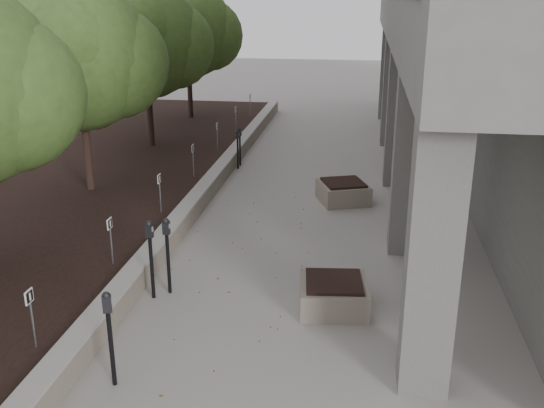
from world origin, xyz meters
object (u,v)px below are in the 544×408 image
Objects in this scene: parking_meter_4 at (240,147)px; crabapple_tree_4 at (147,65)px; parking_meter_2 at (151,260)px; crabapple_tree_3 at (81,88)px; parking_meter_3 at (168,256)px; planter_front at (334,294)px; planter_back at (343,191)px; parking_meter_5 at (238,150)px; crabapple_tree_5 at (188,51)px; parking_meter_1 at (111,339)px.

crabapple_tree_4 is at bearing 176.00° from parking_meter_4.
parking_meter_2 is 1.22× the size of parking_meter_4.
crabapple_tree_4 is (0.00, 5.00, 0.00)m from crabapple_tree_3.
parking_meter_3 is (0.24, 0.24, -0.01)m from parking_meter_2.
crabapple_tree_3 is 4.51× the size of planter_front.
crabapple_tree_3 is 4.41× the size of planter_back.
planter_back is (3.32, 6.11, -0.49)m from parking_meter_2.
parking_meter_5 is (0.00, -0.37, -0.01)m from parking_meter_4.
parking_meter_5 is (3.25, -6.11, -2.49)m from crabapple_tree_5.
planter_front is at bearing -65.49° from crabapple_tree_5.
parking_meter_5 is at bearing -61.98° from crabapple_tree_5.
parking_meter_1 is at bearing -137.75° from planter_front.
crabapple_tree_5 is 15.39m from parking_meter_3.
crabapple_tree_5 is at bearing 110.07° from parking_meter_2.
crabapple_tree_5 reaches higher than parking_meter_3.
planter_front is at bearing 8.72° from parking_meter_2.
crabapple_tree_3 reaches higher than parking_meter_5.
parking_meter_3 is at bearing -117.64° from planter_back.
crabapple_tree_5 is at bearing 80.09° from parking_meter_1.
parking_meter_3 is (3.67, -4.76, -2.36)m from crabapple_tree_3.
planter_front is at bearing -60.12° from parking_meter_4.
planter_back is at bearing 49.31° from parking_meter_1.
parking_meter_3 is at bearing -88.74° from parking_meter_5.
crabapple_tree_4 is 4.32× the size of parking_meter_5.
parking_meter_4 is at bearing 111.14° from planter_front.
parking_meter_5 is (-0.49, 11.58, -0.13)m from parking_meter_1.
planter_back is (3.49, -2.78, -0.34)m from parking_meter_5.
parking_meter_1 is 11.96m from parking_meter_4.
planter_back is at bearing -52.82° from crabapple_tree_5.
parking_meter_2 reaches higher than parking_meter_3.
crabapple_tree_5 is at bearing 108.11° from parking_meter_3.
crabapple_tree_3 reaches higher than parking_meter_3.
parking_meter_3 is at bearing 51.75° from parking_meter_2.
parking_meter_3 is at bearing -76.05° from crabapple_tree_5.
parking_meter_1 is (3.74, -7.69, -2.36)m from crabapple_tree_3.
crabapple_tree_4 reaches higher than parking_meter_1.
parking_meter_5 reaches higher than planter_back.
parking_meter_3 is (-0.07, 2.93, 0.00)m from parking_meter_1.
parking_meter_1 is 9.31m from planter_back.
parking_meter_2 is (3.42, -5.00, -2.34)m from crabapple_tree_3.
planter_front is (6.80, -14.91, -2.84)m from crabapple_tree_5.
planter_front is at bearing 1.41° from parking_meter_3.
crabapple_tree_4 is 12.35m from planter_front.
crabapple_tree_4 reaches higher than planter_front.
parking_meter_1 is at bearing -84.45° from parking_meter_3.
parking_meter_3 is (3.67, -9.76, -2.36)m from crabapple_tree_4.
crabapple_tree_3 is 3.57× the size of parking_meter_1.
parking_meter_5 is (-0.42, 8.65, -0.13)m from parking_meter_3.
planter_front is (6.80, -4.91, -2.84)m from crabapple_tree_3.
crabapple_tree_4 is 3.57× the size of parking_meter_1.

